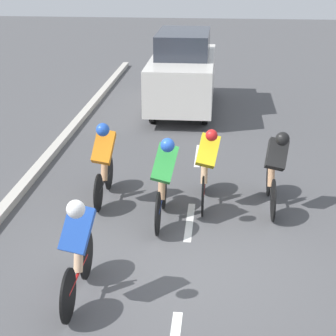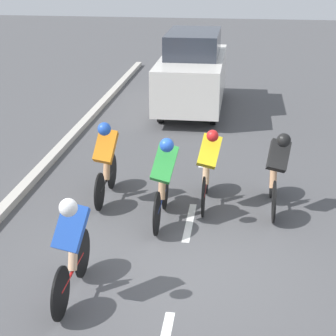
# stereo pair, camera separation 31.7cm
# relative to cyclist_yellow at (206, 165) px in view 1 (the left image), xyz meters

# --- Properties ---
(ground_plane) EXTENTS (60.00, 60.00, 0.00)m
(ground_plane) POSITION_rel_cyclist_yellow_xyz_m (0.24, 2.02, -0.76)
(ground_plane) COLOR #4C4C4F
(lane_stripe_mid) EXTENTS (0.12, 1.40, 0.01)m
(lane_stripe_mid) POSITION_rel_cyclist_yellow_xyz_m (0.24, 0.70, -0.76)
(lane_stripe_mid) COLOR white
(lane_stripe_mid) RESTS_ON ground
(lane_stripe_far) EXTENTS (0.12, 1.40, 0.01)m
(lane_stripe_far) POSITION_rel_cyclist_yellow_xyz_m (0.24, -2.50, -0.76)
(lane_stripe_far) COLOR white
(lane_stripe_far) RESTS_ON ground
(curb) EXTENTS (0.20, 25.86, 0.14)m
(curb) POSITION_rel_cyclist_yellow_xyz_m (3.44, 0.70, -0.69)
(curb) COLOR #B7B2A8
(curb) RESTS_ON ground
(cyclist_yellow) EXTENTS (0.43, 1.65, 1.48)m
(cyclist_yellow) POSITION_rel_cyclist_yellow_xyz_m (0.00, 0.00, 0.00)
(cyclist_yellow) COLOR black
(cyclist_yellow) RESTS_ON ground
(cyclist_green) EXTENTS (0.45, 1.67, 1.56)m
(cyclist_green) POSITION_rel_cyclist_yellow_xyz_m (0.67, 0.76, 0.05)
(cyclist_green) COLOR black
(cyclist_green) RESTS_ON ground
(cyclist_black) EXTENTS (0.41, 1.72, 1.48)m
(cyclist_black) POSITION_rel_cyclist_yellow_xyz_m (-1.16, 0.05, 0.01)
(cyclist_black) COLOR black
(cyclist_black) RESTS_ON ground
(cyclist_orange) EXTENTS (0.41, 1.63, 1.53)m
(cyclist_orange) POSITION_rel_cyclist_yellow_xyz_m (1.80, 0.02, 0.05)
(cyclist_orange) COLOR black
(cyclist_orange) RESTS_ON ground
(cyclist_blue) EXTENTS (0.43, 1.65, 1.53)m
(cyclist_blue) POSITION_rel_cyclist_yellow_xyz_m (1.51, 3.05, 0.05)
(cyclist_blue) COLOR black
(cyclist_blue) RESTS_ON ground
(support_car) EXTENTS (1.70, 4.30, 2.13)m
(support_car) POSITION_rel_cyclist_yellow_xyz_m (0.85, -6.27, 0.30)
(support_car) COLOR black
(support_car) RESTS_ON ground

